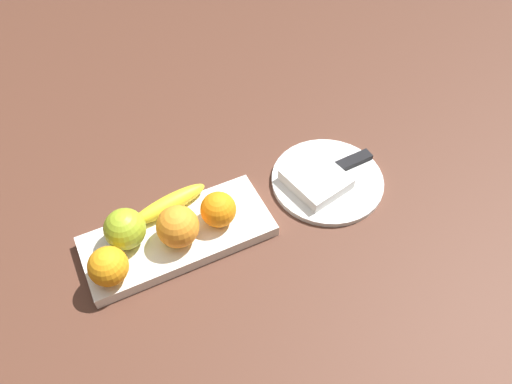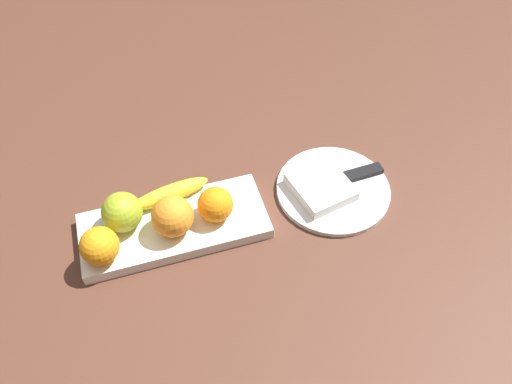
{
  "view_description": "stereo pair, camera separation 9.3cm",
  "coord_description": "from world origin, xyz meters",
  "views": [
    {
      "loc": [
        0.1,
        0.5,
        0.77
      ],
      "look_at": [
        -0.16,
        -0.03,
        0.05
      ],
      "focal_mm": 35.67,
      "sensor_mm": 36.0,
      "label": 1
    },
    {
      "loc": [
        0.02,
        0.54,
        0.77
      ],
      "look_at": [
        -0.16,
        -0.03,
        0.05
      ],
      "focal_mm": 35.67,
      "sensor_mm": 36.0,
      "label": 2
    }
  ],
  "objects": [
    {
      "name": "orange_near_apple",
      "position": [
        0.13,
        0.01,
        0.06
      ],
      "size": [
        0.07,
        0.07,
        0.07
      ],
      "primitive_type": "sphere",
      "color": "orange",
      "rests_on": "fruit_tray"
    },
    {
      "name": "dinner_plate",
      "position": [
        -0.32,
        -0.03,
        0.01
      ],
      "size": [
        0.22,
        0.22,
        0.01
      ],
      "primitive_type": "cylinder",
      "color": "white",
      "rests_on": "ground_plane"
    },
    {
      "name": "fruit_tray",
      "position": [
        0.0,
        -0.03,
        0.01
      ],
      "size": [
        0.34,
        0.14,
        0.02
      ],
      "primitive_type": "cube",
      "color": "white",
      "rests_on": "ground_plane"
    },
    {
      "name": "folded_napkin",
      "position": [
        -0.29,
        -0.03,
        0.02
      ],
      "size": [
        0.12,
        0.13,
        0.02
      ],
      "primitive_type": "cube",
      "rotation": [
        0.0,
        0.0,
        0.21
      ],
      "color": "white",
      "rests_on": "dinner_plate"
    },
    {
      "name": "orange_near_banana",
      "position": [
        -0.08,
        -0.02,
        0.06
      ],
      "size": [
        0.06,
        0.06,
        0.06
      ],
      "primitive_type": "sphere",
      "color": "orange",
      "rests_on": "fruit_tray"
    },
    {
      "name": "orange_center",
      "position": [
        0.0,
        -0.01,
        0.06
      ],
      "size": [
        0.07,
        0.07,
        0.07
      ],
      "primitive_type": "sphere",
      "color": "orange",
      "rests_on": "fruit_tray"
    },
    {
      "name": "ground_plane",
      "position": [
        0.0,
        0.0,
        0.0
      ],
      "size": [
        2.4,
        2.4,
        0.0
      ],
      "primitive_type": "plane",
      "color": "#522F22"
    },
    {
      "name": "apple",
      "position": [
        0.08,
        -0.05,
        0.06
      ],
      "size": [
        0.07,
        0.07,
        0.07
      ],
      "primitive_type": "sphere",
      "color": "#95B024",
      "rests_on": "fruit_tray"
    },
    {
      "name": "knife",
      "position": [
        -0.36,
        -0.04,
        0.02
      ],
      "size": [
        0.18,
        0.03,
        0.01
      ],
      "rotation": [
        0.0,
        0.0,
        0.05
      ],
      "color": "silver",
      "rests_on": "dinner_plate"
    },
    {
      "name": "banana",
      "position": [
        -0.01,
        -0.08,
        0.04
      ],
      "size": [
        0.16,
        0.06,
        0.03
      ],
      "primitive_type": "ellipsoid",
      "rotation": [
        0.0,
        0.0,
        3.32
      ],
      "color": "yellow",
      "rests_on": "fruit_tray"
    }
  ]
}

